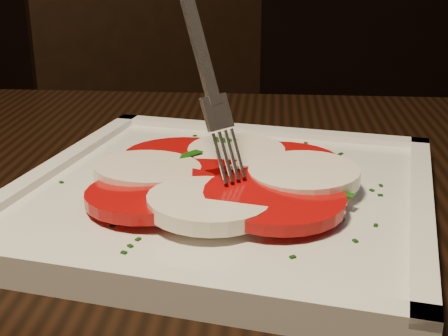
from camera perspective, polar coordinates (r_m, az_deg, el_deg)
chair at (r=1.11m, az=-4.29°, el=-1.17°), size 0.55×0.55×0.93m
plate at (r=0.46m, az=0.00°, el=-2.64°), size 0.37×0.37×0.01m
caprese_salad at (r=0.45m, az=0.02°, el=-0.76°), size 0.24×0.24×0.02m
fork at (r=0.43m, az=-3.25°, el=11.68°), size 0.07×0.08×0.18m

